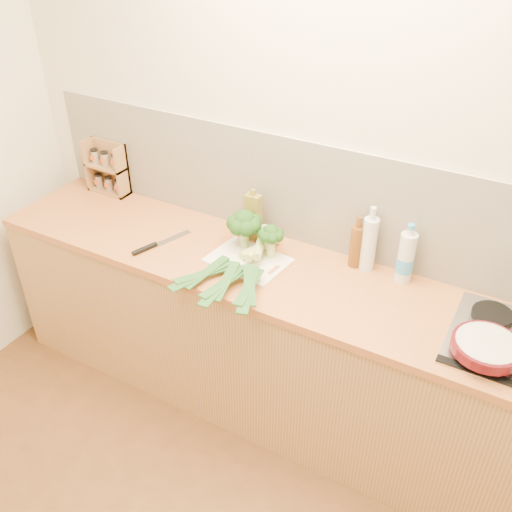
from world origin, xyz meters
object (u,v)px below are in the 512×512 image
at_px(chopping_board, 248,260).
at_px(chefs_knife, 152,246).
at_px(skillet, 488,347).
at_px(spice_rack, 109,170).

height_order(chopping_board, chefs_knife, chefs_knife).
relative_size(chopping_board, chefs_knife, 1.09).
bearing_deg(chefs_knife, skillet, 18.44).
distance_m(chopping_board, skillet, 1.13).
height_order(chopping_board, spice_rack, spice_rack).
distance_m(chopping_board, spice_rack, 1.11).
xyz_separation_m(chopping_board, skillet, (1.13, -0.13, 0.06)).
bearing_deg(spice_rack, chopping_board, -12.92).
bearing_deg(chopping_board, chefs_knife, -158.02).
distance_m(chopping_board, chefs_knife, 0.50).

